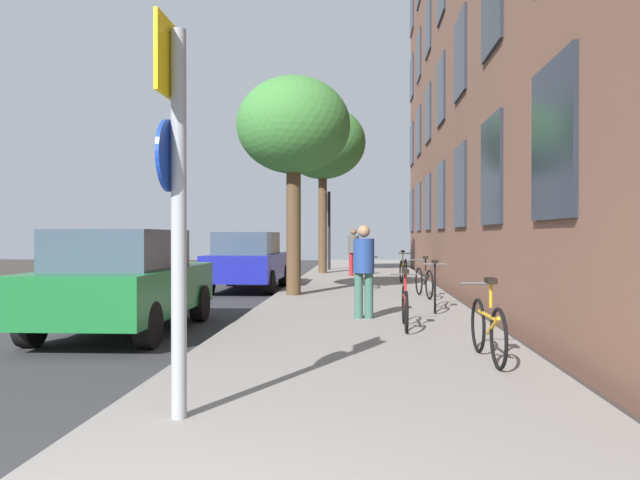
{
  "coord_description": "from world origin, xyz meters",
  "views": [
    {
      "loc": [
        1.11,
        -2.12,
        1.54
      ],
      "look_at": [
        0.24,
        10.6,
        1.45
      ],
      "focal_mm": 34.68,
      "sensor_mm": 36.0,
      "label": 1
    }
  ],
  "objects_px": {
    "pedestrian_0": "(364,265)",
    "sign_post": "(176,186)",
    "bicycle_3": "(424,281)",
    "tree_far": "(323,144)",
    "bicycle_4": "(369,275)",
    "bicycle_5": "(403,269)",
    "pedestrian_1": "(354,249)",
    "car_0": "(125,280)",
    "bicycle_0": "(488,328)",
    "traffic_light": "(326,216)",
    "bicycle_1": "(405,305)",
    "bicycle_2": "(435,290)",
    "tree_near": "(294,128)",
    "car_1": "(248,260)"
  },
  "relations": [
    {
      "from": "bicycle_0",
      "to": "sign_post",
      "type": "bearing_deg",
      "value": -140.2
    },
    {
      "from": "bicycle_1",
      "to": "car_1",
      "type": "xyz_separation_m",
      "value": [
        -3.83,
        7.53,
        0.37
      ]
    },
    {
      "from": "tree_near",
      "to": "pedestrian_1",
      "type": "bearing_deg",
      "value": 79.24
    },
    {
      "from": "bicycle_5",
      "to": "pedestrian_0",
      "type": "xyz_separation_m",
      "value": [
        -1.24,
        -8.5,
        0.54
      ]
    },
    {
      "from": "bicycle_3",
      "to": "bicycle_4",
      "type": "height_order",
      "value": "bicycle_3"
    },
    {
      "from": "sign_post",
      "to": "tree_near",
      "type": "xyz_separation_m",
      "value": [
        -0.19,
        9.96,
        2.19
      ]
    },
    {
      "from": "bicycle_4",
      "to": "bicycle_5",
      "type": "bearing_deg",
      "value": 65.69
    },
    {
      "from": "tree_near",
      "to": "tree_far",
      "type": "height_order",
      "value": "tree_far"
    },
    {
      "from": "bicycle_1",
      "to": "pedestrian_0",
      "type": "distance_m",
      "value": 1.38
    },
    {
      "from": "bicycle_3",
      "to": "pedestrian_0",
      "type": "xyz_separation_m",
      "value": [
        -1.39,
        -3.7,
        0.54
      ]
    },
    {
      "from": "tree_far",
      "to": "bicycle_4",
      "type": "relative_size",
      "value": 3.64
    },
    {
      "from": "bicycle_1",
      "to": "car_1",
      "type": "height_order",
      "value": "car_1"
    },
    {
      "from": "traffic_light",
      "to": "bicycle_4",
      "type": "xyz_separation_m",
      "value": [
        1.66,
        -8.88,
        -1.87
      ]
    },
    {
      "from": "bicycle_3",
      "to": "pedestrian_0",
      "type": "relative_size",
      "value": 1.04
    },
    {
      "from": "bicycle_2",
      "to": "bicycle_4",
      "type": "distance_m",
      "value": 4.95
    },
    {
      "from": "car_0",
      "to": "bicycle_2",
      "type": "bearing_deg",
      "value": 25.92
    },
    {
      "from": "bicycle_3",
      "to": "bicycle_5",
      "type": "distance_m",
      "value": 4.8
    },
    {
      "from": "traffic_light",
      "to": "car_1",
      "type": "xyz_separation_m",
      "value": [
        -1.69,
        -8.55,
        -1.51
      ]
    },
    {
      "from": "bicycle_5",
      "to": "pedestrian_1",
      "type": "xyz_separation_m",
      "value": [
        -1.57,
        2.61,
        0.57
      ]
    },
    {
      "from": "tree_near",
      "to": "pedestrian_1",
      "type": "distance_m",
      "value": 7.79
    },
    {
      "from": "tree_near",
      "to": "sign_post",
      "type": "bearing_deg",
      "value": -88.93
    },
    {
      "from": "traffic_light",
      "to": "bicycle_0",
      "type": "relative_size",
      "value": 1.99
    },
    {
      "from": "sign_post",
      "to": "bicycle_2",
      "type": "bearing_deg",
      "value": 68.46
    },
    {
      "from": "pedestrian_1",
      "to": "car_0",
      "type": "height_order",
      "value": "pedestrian_1"
    },
    {
      "from": "traffic_light",
      "to": "pedestrian_1",
      "type": "xyz_separation_m",
      "value": [
        1.18,
        -3.87,
        -1.28
      ]
    },
    {
      "from": "bicycle_2",
      "to": "pedestrian_0",
      "type": "bearing_deg",
      "value": -136.21
    },
    {
      "from": "sign_post",
      "to": "bicycle_3",
      "type": "relative_size",
      "value": 1.86
    },
    {
      "from": "bicycle_1",
      "to": "bicycle_0",
      "type": "bearing_deg",
      "value": -72.22
    },
    {
      "from": "sign_post",
      "to": "pedestrian_0",
      "type": "xyz_separation_m",
      "value": [
        1.48,
        5.89,
        -0.89
      ]
    },
    {
      "from": "pedestrian_0",
      "to": "sign_post",
      "type": "bearing_deg",
      "value": -104.1
    },
    {
      "from": "sign_post",
      "to": "bicycle_0",
      "type": "relative_size",
      "value": 1.9
    },
    {
      "from": "car_1",
      "to": "bicycle_5",
      "type": "bearing_deg",
      "value": 25.05
    },
    {
      "from": "bicycle_0",
      "to": "bicycle_3",
      "type": "bearing_deg",
      "value": 90.02
    },
    {
      "from": "tree_near",
      "to": "bicycle_4",
      "type": "xyz_separation_m",
      "value": [
        1.82,
        2.03,
        -3.64
      ]
    },
    {
      "from": "pedestrian_1",
      "to": "car_1",
      "type": "relative_size",
      "value": 0.39
    },
    {
      "from": "sign_post",
      "to": "pedestrian_1",
      "type": "xyz_separation_m",
      "value": [
        1.15,
        17.01,
        -0.86
      ]
    },
    {
      "from": "bicycle_2",
      "to": "pedestrian_1",
      "type": "bearing_deg",
      "value": 99.76
    },
    {
      "from": "bicycle_3",
      "to": "bicycle_2",
      "type": "bearing_deg",
      "value": -90.78
    },
    {
      "from": "car_0",
      "to": "sign_post",
      "type": "bearing_deg",
      "value": -64.37
    },
    {
      "from": "bicycle_0",
      "to": "bicycle_2",
      "type": "relative_size",
      "value": 0.94
    },
    {
      "from": "bicycle_1",
      "to": "bicycle_2",
      "type": "height_order",
      "value": "bicycle_2"
    },
    {
      "from": "tree_near",
      "to": "traffic_light",
      "type": "bearing_deg",
      "value": 89.16
    },
    {
      "from": "pedestrian_0",
      "to": "car_1",
      "type": "bearing_deg",
      "value": 116.46
    },
    {
      "from": "sign_post",
      "to": "bicycle_3",
      "type": "bearing_deg",
      "value": 73.34
    },
    {
      "from": "bicycle_4",
      "to": "pedestrian_1",
      "type": "distance_m",
      "value": 5.07
    },
    {
      "from": "bicycle_1",
      "to": "traffic_light",
      "type": "bearing_deg",
      "value": 97.55
    },
    {
      "from": "tree_far",
      "to": "pedestrian_1",
      "type": "relative_size",
      "value": 3.81
    },
    {
      "from": "bicycle_0",
      "to": "pedestrian_1",
      "type": "distance_m",
      "value": 14.72
    },
    {
      "from": "bicycle_0",
      "to": "pedestrian_0",
      "type": "height_order",
      "value": "pedestrian_0"
    },
    {
      "from": "sign_post",
      "to": "tree_far",
      "type": "bearing_deg",
      "value": 90.12
    }
  ]
}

